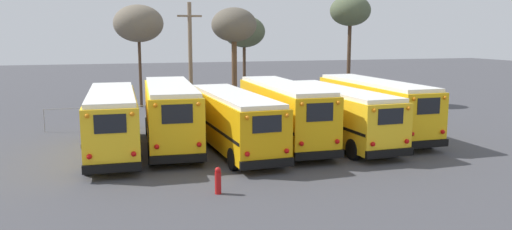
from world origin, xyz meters
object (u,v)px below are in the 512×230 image
object	(u,v)px
school_bus_0	(112,120)
school_bus_1	(171,113)
bare_tree_0	(234,26)
bare_tree_3	(350,12)
school_bus_5	(374,105)
utility_pole	(190,57)
bare_tree_2	(244,32)
fire_hydrant	(218,180)
school_bus_4	(336,113)
school_bus_3	(283,111)
bare_tree_1	(138,24)
school_bus_2	(233,119)

from	to	relation	value
school_bus_0	school_bus_1	bearing A→B (deg)	14.24
school_bus_1	bare_tree_0	size ratio (longest dim) A/B	1.26
bare_tree_0	bare_tree_3	distance (m)	10.48
school_bus_1	school_bus_5	bearing A→B (deg)	-1.24
school_bus_5	utility_pole	world-z (taller)	utility_pole
school_bus_5	bare_tree_2	bearing A→B (deg)	97.46
bare_tree_2	fire_hydrant	bearing A→B (deg)	-107.09
school_bus_4	bare_tree_2	bearing A→B (deg)	88.93
school_bus_3	bare_tree_0	xyz separation A→B (m)	(0.28, 12.07, 4.72)
school_bus_1	fire_hydrant	world-z (taller)	school_bus_1
bare_tree_1	bare_tree_2	bearing A→B (deg)	22.04
bare_tree_3	school_bus_1	bearing A→B (deg)	-143.47
school_bus_3	bare_tree_0	world-z (taller)	bare_tree_0
school_bus_0	utility_pole	bearing A→B (deg)	62.90
school_bus_4	utility_pole	distance (m)	13.59
school_bus_0	fire_hydrant	size ratio (longest dim) A/B	9.60
school_bus_3	school_bus_1	bearing A→B (deg)	170.08
bare_tree_2	school_bus_1	bearing A→B (deg)	-115.55
school_bus_1	bare_tree_2	bearing A→B (deg)	64.45
utility_pole	bare_tree_0	bearing A→B (deg)	8.66
school_bus_0	school_bus_1	world-z (taller)	school_bus_1
school_bus_0	bare_tree_2	distance (m)	24.13
school_bus_1	fire_hydrant	xyz separation A→B (m)	(0.71, -8.52, -1.30)
utility_pole	bare_tree_1	distance (m)	6.53
school_bus_4	bare_tree_1	distance (m)	20.01
bare_tree_3	bare_tree_0	bearing A→B (deg)	-173.11
school_bus_1	school_bus_5	distance (m)	11.93
school_bus_1	utility_pole	bearing A→B (deg)	75.17
school_bus_4	bare_tree_1	bearing A→B (deg)	119.44
school_bus_4	bare_tree_2	distance (m)	21.34
utility_pole	school_bus_5	bearing A→B (deg)	-49.64
school_bus_4	school_bus_5	world-z (taller)	school_bus_5
school_bus_0	bare_tree_0	bearing A→B (deg)	51.95
utility_pole	bare_tree_0	size ratio (longest dim) A/B	1.04
school_bus_3	fire_hydrant	size ratio (longest dim) A/B	9.81
school_bus_5	bare_tree_3	world-z (taller)	bare_tree_3
school_bus_5	school_bus_4	bearing A→B (deg)	-160.23
bare_tree_3	bare_tree_1	bearing A→B (deg)	169.28
school_bus_3	school_bus_4	xyz separation A→B (m)	(2.98, -0.28, -0.17)
school_bus_0	bare_tree_3	world-z (taller)	bare_tree_3
school_bus_2	bare_tree_1	distance (m)	18.32
bare_tree_2	school_bus_3	bearing A→B (deg)	-99.31
school_bus_4	bare_tree_0	size ratio (longest dim) A/B	1.34
bare_tree_2	utility_pole	bearing A→B (deg)	-125.98
school_bus_4	fire_hydrant	bearing A→B (deg)	-138.87
school_bus_0	bare_tree_1	world-z (taller)	bare_tree_1
school_bus_2	school_bus_3	distance (m)	3.06
school_bus_3	school_bus_0	bearing A→B (deg)	178.16
school_bus_0	bare_tree_0	size ratio (longest dim) A/B	1.25
school_bus_3	bare_tree_2	bearing A→B (deg)	80.69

